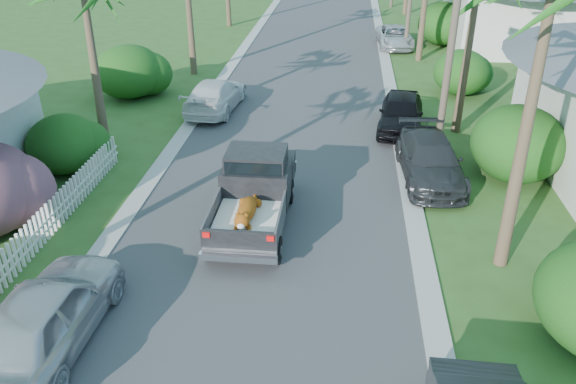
# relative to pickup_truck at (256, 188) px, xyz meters

# --- Properties ---
(road) EXTENTS (8.00, 100.00, 0.02)m
(road) POSITION_rel_pickup_truck_xyz_m (0.39, 17.52, -1.00)
(road) COLOR #38383A
(road) RESTS_ON ground
(curb_left) EXTENTS (0.60, 100.00, 0.06)m
(curb_left) POSITION_rel_pickup_truck_xyz_m (-3.91, 17.52, -0.98)
(curb_left) COLOR #A5A39E
(curb_left) RESTS_ON ground
(curb_right) EXTENTS (0.60, 100.00, 0.06)m
(curb_right) POSITION_rel_pickup_truck_xyz_m (4.69, 17.52, -0.98)
(curb_right) COLOR #A5A39E
(curb_right) RESTS_ON ground
(pickup_truck) EXTENTS (1.98, 5.12, 2.06)m
(pickup_truck) POSITION_rel_pickup_truck_xyz_m (0.00, 0.00, 0.00)
(pickup_truck) COLOR black
(pickup_truck) RESTS_ON ground
(parked_car_rm) EXTENTS (2.18, 4.77, 1.35)m
(parked_car_rm) POSITION_rel_pickup_truck_xyz_m (5.39, 3.17, -0.33)
(parked_car_rm) COLOR #2A2D2F
(parked_car_rm) RESTS_ON ground
(parked_car_rf) EXTENTS (2.20, 4.41, 1.44)m
(parked_car_rf) POSITION_rel_pickup_truck_xyz_m (4.74, 7.52, -0.29)
(parked_car_rf) COLOR black
(parked_car_rf) RESTS_ON ground
(parked_car_rd) EXTENTS (2.32, 4.56, 1.23)m
(parked_car_rd) POSITION_rel_pickup_truck_xyz_m (5.39, 21.56, -0.39)
(parked_car_rd) COLOR silver
(parked_car_rd) RESTS_ON ground
(parked_car_ln) EXTENTS (1.96, 4.67, 1.58)m
(parked_car_ln) POSITION_rel_pickup_truck_xyz_m (-3.53, -5.72, -0.22)
(parked_car_ln) COLOR #B5B8BD
(parked_car_ln) RESTS_ON ground
(parked_car_lf) EXTENTS (2.25, 4.83, 1.37)m
(parked_car_lf) POSITION_rel_pickup_truck_xyz_m (-3.21, 9.07, -0.33)
(parked_car_lf) COLOR silver
(parked_car_lf) RESTS_ON ground
(shrub_l_c) EXTENTS (2.40, 2.64, 2.00)m
(shrub_l_c) POSITION_rel_pickup_truck_xyz_m (-7.01, 2.52, -0.01)
(shrub_l_c) COLOR #164012
(shrub_l_c) RESTS_ON ground
(shrub_l_d) EXTENTS (3.20, 3.52, 2.40)m
(shrub_l_d) POSITION_rel_pickup_truck_xyz_m (-7.61, 10.52, 0.19)
(shrub_l_d) COLOR #164012
(shrub_l_d) RESTS_ON ground
(shrub_r_b) EXTENTS (3.00, 3.30, 2.50)m
(shrub_r_b) POSITION_rel_pickup_truck_xyz_m (8.19, 3.52, 0.24)
(shrub_r_b) COLOR #164012
(shrub_r_b) RESTS_ON ground
(shrub_r_c) EXTENTS (2.60, 2.86, 2.10)m
(shrub_r_c) POSITION_rel_pickup_truck_xyz_m (7.89, 12.52, 0.04)
(shrub_r_c) COLOR #164012
(shrub_r_c) RESTS_ON ground
(shrub_r_d) EXTENTS (3.20, 3.52, 2.60)m
(shrub_r_d) POSITION_rel_pickup_truck_xyz_m (8.39, 22.52, 0.29)
(shrub_r_d) COLOR #164012
(shrub_r_d) RESTS_ON ground
(picket_fence) EXTENTS (0.10, 11.00, 1.00)m
(picket_fence) POSITION_rel_pickup_truck_xyz_m (-5.61, -1.98, -0.51)
(picket_fence) COLOR white
(picket_fence) RESTS_ON ground
(house_right_far) EXTENTS (9.00, 8.00, 4.60)m
(house_right_far) POSITION_rel_pickup_truck_xyz_m (13.39, 22.52, 1.11)
(house_right_far) COLOR silver
(house_right_far) RESTS_ON ground
(utility_pole_b) EXTENTS (1.60, 0.26, 9.00)m
(utility_pole_b) POSITION_rel_pickup_truck_xyz_m (5.99, 5.52, 3.59)
(utility_pole_b) COLOR brown
(utility_pole_b) RESTS_ON ground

